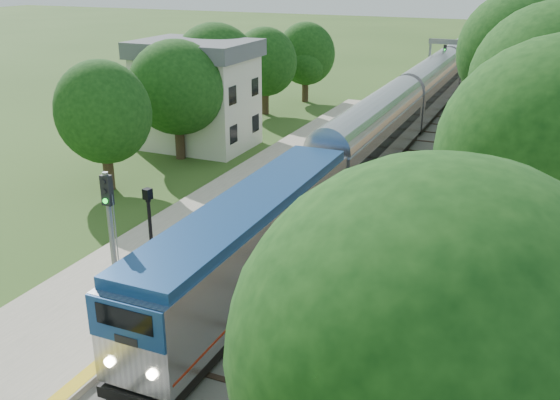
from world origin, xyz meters
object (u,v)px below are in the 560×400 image
at_px(station_building, 197,94).
at_px(train, 429,92).
at_px(lamppost_far, 152,250).
at_px(signal_platform, 112,237).
at_px(signal_farside, 436,180).
at_px(signal_gantry, 470,55).

bearing_deg(station_building, train, 52.27).
xyz_separation_m(lamppost_far, signal_platform, (0.35, -2.73, 1.74)).
height_order(station_building, signal_farside, station_building).
bearing_deg(train, station_building, -127.73).
distance_m(signal_platform, signal_farside, 15.03).
bearing_deg(signal_platform, station_building, 114.56).
xyz_separation_m(station_building, signal_platform, (11.10, -24.28, 0.14)).
relative_size(train, signal_farside, 15.21).
height_order(train, signal_platform, signal_platform).
relative_size(signal_gantry, train, 0.09).
distance_m(station_building, signal_platform, 26.70).
bearing_deg(signal_gantry, lamppost_far, -97.01).
bearing_deg(station_building, signal_platform, -65.44).
xyz_separation_m(station_building, signal_gantry, (16.47, 24.99, 0.73)).
bearing_deg(signal_platform, signal_gantry, 83.78).
bearing_deg(lamppost_far, signal_platform, -82.69).
bearing_deg(signal_platform, train, 86.08).
relative_size(lamppost_far, signal_farside, 0.77).
distance_m(train, lamppost_far, 39.77).
distance_m(signal_gantry, lamppost_far, 46.95).
distance_m(station_building, train, 22.95).
bearing_deg(signal_gantry, signal_farside, -84.29).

